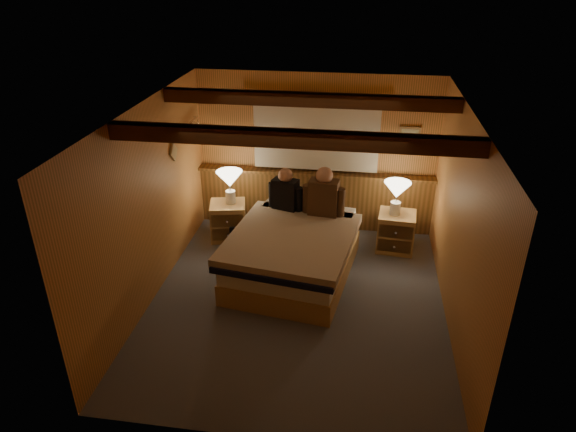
% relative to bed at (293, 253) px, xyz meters
% --- Properties ---
extents(floor, '(4.20, 4.20, 0.00)m').
position_rel_bed_xyz_m(floor, '(0.13, -0.55, -0.35)').
color(floor, '#535662').
rests_on(floor, ground).
extents(ceiling, '(4.20, 4.20, 0.00)m').
position_rel_bed_xyz_m(ceiling, '(0.13, -0.55, 2.05)').
color(ceiling, '#BA8645').
rests_on(ceiling, wall_back).
extents(wall_back, '(3.60, 0.00, 3.60)m').
position_rel_bed_xyz_m(wall_back, '(0.13, 1.55, 0.85)').
color(wall_back, '#DE8E4F').
rests_on(wall_back, floor).
extents(wall_left, '(0.00, 4.20, 4.20)m').
position_rel_bed_xyz_m(wall_left, '(-1.67, -0.55, 0.85)').
color(wall_left, '#DE8E4F').
rests_on(wall_left, floor).
extents(wall_right, '(0.00, 4.20, 4.20)m').
position_rel_bed_xyz_m(wall_right, '(1.93, -0.55, 0.85)').
color(wall_right, '#DE8E4F').
rests_on(wall_right, floor).
extents(wall_front, '(3.60, 0.00, 3.60)m').
position_rel_bed_xyz_m(wall_front, '(0.13, -2.65, 0.85)').
color(wall_front, '#DE8E4F').
rests_on(wall_front, floor).
extents(wainscot, '(3.60, 0.23, 0.94)m').
position_rel_bed_xyz_m(wainscot, '(0.13, 1.48, 0.14)').
color(wainscot, brown).
rests_on(wainscot, wall_back).
extents(curtain_window, '(2.18, 0.09, 1.11)m').
position_rel_bed_xyz_m(curtain_window, '(0.13, 1.48, 1.17)').
color(curtain_window, '#492512').
rests_on(curtain_window, wall_back).
extents(ceiling_beams, '(3.60, 1.65, 0.16)m').
position_rel_bed_xyz_m(ceiling_beams, '(0.13, -0.40, 1.96)').
color(ceiling_beams, '#492512').
rests_on(ceiling_beams, ceiling).
extents(coat_rail, '(0.05, 0.55, 0.24)m').
position_rel_bed_xyz_m(coat_rail, '(-1.59, 1.02, 1.32)').
color(coat_rail, silver).
rests_on(coat_rail, wall_left).
extents(framed_print, '(0.30, 0.04, 0.25)m').
position_rel_bed_xyz_m(framed_print, '(1.48, 1.53, 1.20)').
color(framed_print, tan).
rests_on(framed_print, wall_back).
extents(bed, '(1.77, 2.16, 0.67)m').
position_rel_bed_xyz_m(bed, '(0.00, 0.00, 0.00)').
color(bed, tan).
rests_on(bed, floor).
extents(nightstand_left, '(0.60, 0.56, 0.57)m').
position_rel_bed_xyz_m(nightstand_left, '(-1.12, 0.90, -0.06)').
color(nightstand_left, tan).
rests_on(nightstand_left, floor).
extents(nightstand_right, '(0.56, 0.51, 0.57)m').
position_rel_bed_xyz_m(nightstand_right, '(1.38, 0.92, -0.06)').
color(nightstand_right, tan).
rests_on(nightstand_right, floor).
extents(lamp_left, '(0.39, 0.39, 0.50)m').
position_rel_bed_xyz_m(lamp_left, '(-1.08, 0.94, 0.57)').
color(lamp_left, white).
rests_on(lamp_left, nightstand_left).
extents(lamp_right, '(0.38, 0.38, 0.49)m').
position_rel_bed_xyz_m(lamp_right, '(1.33, 0.92, 0.57)').
color(lamp_right, white).
rests_on(lamp_right, nightstand_right).
extents(person_left, '(0.50, 0.29, 0.63)m').
position_rel_bed_xyz_m(person_left, '(-0.21, 0.69, 0.57)').
color(person_left, black).
rests_on(person_left, bed).
extents(person_right, '(0.58, 0.28, 0.71)m').
position_rel_bed_xyz_m(person_right, '(0.33, 0.59, 0.60)').
color(person_right, '#482F1D').
rests_on(person_right, bed).
extents(duffel_bag, '(0.56, 0.41, 0.36)m').
position_rel_bed_xyz_m(duffel_bag, '(-0.83, 0.85, -0.19)').
color(duffel_bag, black).
rests_on(duffel_bag, floor).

